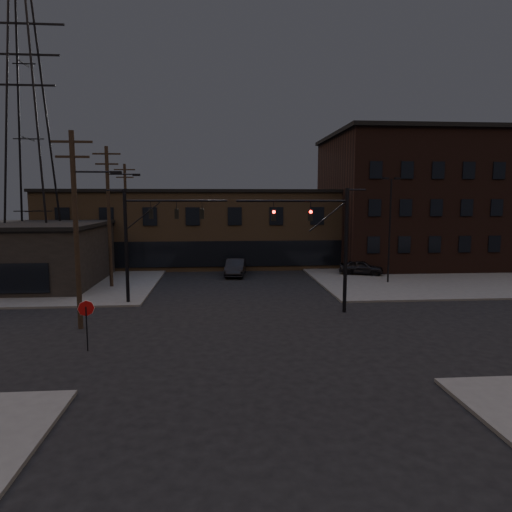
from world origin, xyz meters
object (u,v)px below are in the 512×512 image
at_px(traffic_signal_far, 145,233).
at_px(car_crossing, 236,267).
at_px(stop_sign, 86,314).
at_px(parked_car_lot_b, 382,259).
at_px(parked_car_lot_a, 361,267).
at_px(traffic_signal_near, 328,237).

bearing_deg(traffic_signal_far, car_crossing, 59.41).
height_order(stop_sign, car_crossing, stop_sign).
xyz_separation_m(traffic_signal_far, parked_car_lot_b, (22.80, 15.89, -4.14)).
bearing_deg(parked_car_lot_a, parked_car_lot_b, -15.99).
xyz_separation_m(parked_car_lot_a, car_crossing, (-11.98, 1.11, -0.04)).
bearing_deg(parked_car_lot_b, traffic_signal_near, 152.97).
bearing_deg(parked_car_lot_a, traffic_signal_far, 138.65).
bearing_deg(traffic_signal_near, stop_sign, -154.10).
distance_m(traffic_signal_near, car_crossing, 16.27).
distance_m(stop_sign, parked_car_lot_a, 28.36).
xyz_separation_m(traffic_signal_near, stop_sign, (-13.36, -6.49, -3.09)).
distance_m(traffic_signal_far, stop_sign, 10.55).
distance_m(stop_sign, car_crossing, 22.73).
bearing_deg(stop_sign, car_crossing, 69.50).
height_order(traffic_signal_near, parked_car_lot_b, traffic_signal_near).
height_order(parked_car_lot_a, parked_car_lot_b, parked_car_lot_b).
xyz_separation_m(parked_car_lot_b, car_crossing, (-16.14, -4.61, -0.06)).
relative_size(traffic_signal_far, stop_sign, 3.23).
bearing_deg(stop_sign, traffic_signal_near, 25.90).
bearing_deg(traffic_signal_far, parked_car_lot_a, 28.61).
distance_m(traffic_signal_near, stop_sign, 15.17).
bearing_deg(traffic_signal_near, parked_car_lot_a, 64.33).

